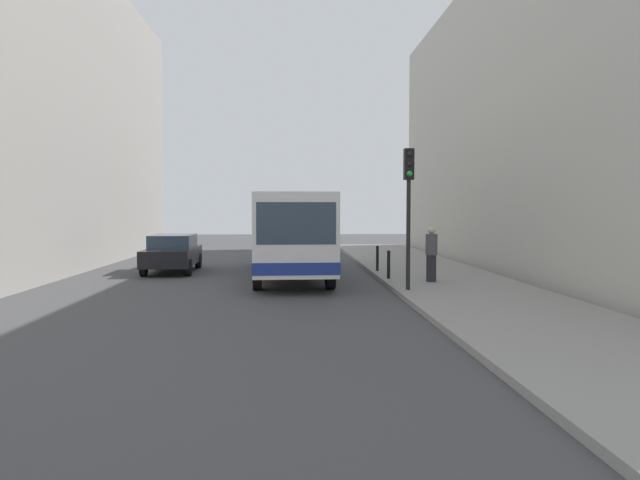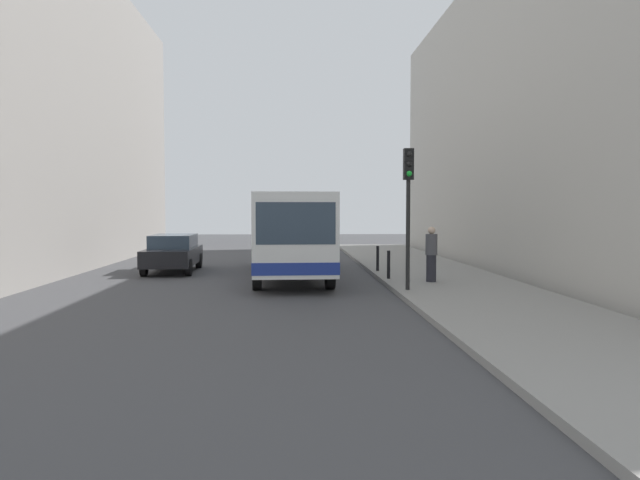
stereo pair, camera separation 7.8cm
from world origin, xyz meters
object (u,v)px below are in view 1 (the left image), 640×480
at_px(traffic_light, 409,192).
at_px(bollard_near, 389,265).
at_px(pedestrian_near_signal, 431,254).
at_px(bus, 289,230).
at_px(car_beside_bus, 173,252).
at_px(bollard_mid, 377,258).

bearing_deg(traffic_light, bollard_near, 92.02).
distance_m(bollard_near, pedestrian_near_signal, 1.60).
height_order(bus, car_beside_bus, bus).
bearing_deg(bollard_near, car_beside_bus, 153.26).
distance_m(traffic_light, pedestrian_near_signal, 2.97).
xyz_separation_m(car_beside_bus, bollard_near, (7.99, -4.03, -0.16)).
bearing_deg(bollard_mid, bollard_near, -90.00).
xyz_separation_m(traffic_light, bollard_mid, (-0.10, 5.41, -2.38)).
bearing_deg(bollard_near, traffic_light, -87.98).
distance_m(car_beside_bus, pedestrian_near_signal, 10.48).
bearing_deg(bus, bollard_mid, 179.83).
height_order(bollard_mid, pedestrian_near_signal, pedestrian_near_signal).
distance_m(car_beside_bus, bollard_near, 8.95).
xyz_separation_m(car_beside_bus, traffic_light, (8.09, -6.87, 2.22)).
relative_size(car_beside_bus, pedestrian_near_signal, 2.48).
relative_size(bus, bollard_mid, 11.68).
height_order(car_beside_bus, traffic_light, traffic_light).
bearing_deg(pedestrian_near_signal, car_beside_bus, -51.88).
distance_m(traffic_light, bollard_near, 3.71).
height_order(bus, traffic_light, traffic_light).
bearing_deg(car_beside_bus, pedestrian_near_signal, 150.56).
bearing_deg(car_beside_bus, bollard_near, 152.01).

